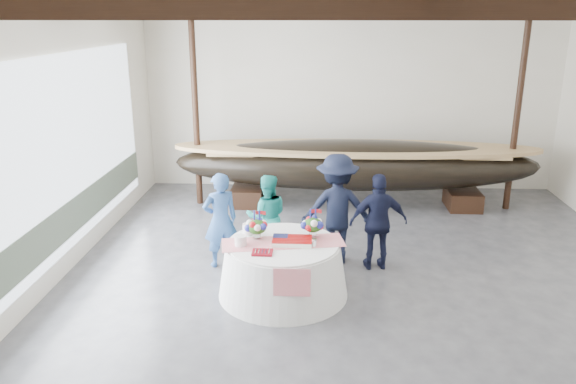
{
  "coord_description": "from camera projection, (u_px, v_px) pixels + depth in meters",
  "views": [
    {
      "loc": [
        -0.77,
        -7.79,
        4.2
      ],
      "look_at": [
        -1.28,
        1.54,
        1.23
      ],
      "focal_mm": 35.0,
      "sensor_mm": 36.0,
      "label": 1
    }
  ],
  "objects": [
    {
      "name": "guest_man_left",
      "position": [
        337.0,
        209.0,
        9.73
      ],
      "size": [
        1.31,
        0.82,
        1.95
      ],
      "primitive_type": "imported",
      "rotation": [
        0.0,
        0.0,
        3.22
      ],
      "color": "black",
      "rests_on": "ground"
    },
    {
      "name": "tabletop_items",
      "position": [
        282.0,
        231.0,
        8.66
      ],
      "size": [
        1.93,
        0.98,
        0.4
      ],
      "color": "red",
      "rests_on": "banquet_table"
    },
    {
      "name": "pavilion_structure",
      "position": [
        373.0,
        28.0,
        8.17
      ],
      "size": [
        9.8,
        11.76,
        4.5
      ],
      "color": "black",
      "rests_on": "ground"
    },
    {
      "name": "guest_woman_blue",
      "position": [
        220.0,
        220.0,
        9.61
      ],
      "size": [
        0.73,
        0.63,
        1.67
      ],
      "primitive_type": "imported",
      "rotation": [
        0.0,
        0.0,
        3.61
      ],
      "color": "#2A4F89",
      "rests_on": "ground"
    },
    {
      "name": "wall_back",
      "position": [
        351.0,
        98.0,
        13.67
      ],
      "size": [
        10.0,
        0.02,
        4.5
      ],
      "primitive_type": "cube",
      "color": "silver",
      "rests_on": "ground"
    },
    {
      "name": "wall_left",
      "position": [
        30.0,
        154.0,
        8.22
      ],
      "size": [
        0.02,
        12.0,
        4.5
      ],
      "primitive_type": "cube",
      "color": "silver",
      "rests_on": "ground"
    },
    {
      "name": "guest_woman_teal",
      "position": [
        267.0,
        216.0,
        9.97
      ],
      "size": [
        0.82,
        0.68,
        1.54
      ],
      "primitive_type": "imported",
      "rotation": [
        0.0,
        0.0,
        3.28
      ],
      "color": "teal",
      "rests_on": "ground"
    },
    {
      "name": "banquet_table",
      "position": [
        283.0,
        268.0,
        8.71
      ],
      "size": [
        2.02,
        2.02,
        0.86
      ],
      "color": "white",
      "rests_on": "ground"
    },
    {
      "name": "floor",
      "position": [
        366.0,
        300.0,
        8.64
      ],
      "size": [
        10.0,
        12.0,
        0.01
      ],
      "primitive_type": "cube",
      "color": "#3D3D42",
      "rests_on": "ground"
    },
    {
      "name": "guest_man_right",
      "position": [
        378.0,
        222.0,
        9.5
      ],
      "size": [
        1.03,
        0.53,
        1.69
      ],
      "primitive_type": "imported",
      "rotation": [
        0.0,
        0.0,
        3.27
      ],
      "color": "black",
      "rests_on": "ground"
    },
    {
      "name": "longboat_display",
      "position": [
        355.0,
        164.0,
        12.6
      ],
      "size": [
        8.17,
        1.63,
        1.53
      ],
      "color": "black",
      "rests_on": "ground"
    },
    {
      "name": "open_bay",
      "position": [
        66.0,
        164.0,
        9.3
      ],
      "size": [
        0.03,
        7.0,
        3.2
      ],
      "color": "silver",
      "rests_on": "ground"
    }
  ]
}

